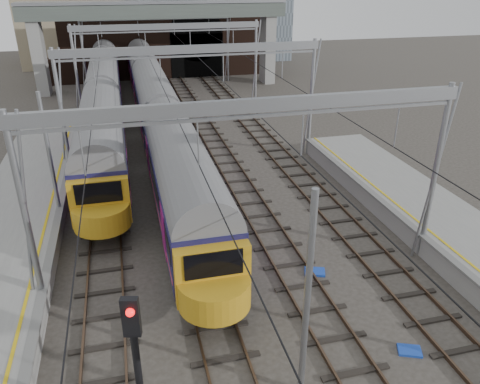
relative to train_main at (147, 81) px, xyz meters
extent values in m
cube|color=#4C3828|center=(-4.72, -23.18, -2.41)|extent=(0.08, 80.00, 0.16)
cube|color=#4C3828|center=(-3.28, -23.18, -2.41)|extent=(0.08, 80.00, 0.16)
cube|color=black|center=(-4.00, -23.18, -2.49)|extent=(2.40, 80.00, 0.14)
cube|color=#4C3828|center=(-0.72, -23.18, -2.41)|extent=(0.08, 80.00, 0.16)
cube|color=#4C3828|center=(0.72, -23.18, -2.41)|extent=(0.08, 80.00, 0.16)
cube|color=black|center=(0.00, -23.18, -2.49)|extent=(2.40, 80.00, 0.14)
cube|color=#4C3828|center=(3.28, -23.18, -2.41)|extent=(0.08, 80.00, 0.16)
cube|color=#4C3828|center=(4.72, -23.18, -2.41)|extent=(0.08, 80.00, 0.16)
cube|color=black|center=(4.00, -23.18, -2.49)|extent=(2.40, 80.00, 0.14)
cube|color=#4C3828|center=(7.28, -23.18, -2.41)|extent=(0.08, 80.00, 0.16)
cube|color=#4C3828|center=(8.72, -23.18, -2.41)|extent=(0.08, 80.00, 0.16)
cube|color=black|center=(8.00, -23.18, -2.49)|extent=(2.40, 80.00, 0.14)
cylinder|color=gray|center=(-6.20, -30.18, 1.50)|extent=(0.24, 0.24, 8.00)
cylinder|color=gray|center=(10.20, -30.18, 1.50)|extent=(0.24, 0.24, 8.00)
cube|color=gray|center=(2.00, -30.18, 5.10)|extent=(16.80, 0.28, 0.50)
cylinder|color=gray|center=(-6.20, -16.18, 1.50)|extent=(0.24, 0.24, 8.00)
cylinder|color=gray|center=(10.20, -16.18, 1.50)|extent=(0.24, 0.24, 8.00)
cube|color=gray|center=(2.00, -16.18, 5.10)|extent=(16.80, 0.28, 0.50)
cylinder|color=gray|center=(-6.20, -2.18, 1.50)|extent=(0.24, 0.24, 8.00)
cylinder|color=gray|center=(10.20, -2.18, 1.50)|extent=(0.24, 0.24, 8.00)
cube|color=gray|center=(2.00, -2.18, 5.10)|extent=(16.80, 0.28, 0.50)
cylinder|color=gray|center=(-6.20, 9.82, 1.50)|extent=(0.24, 0.24, 8.00)
cylinder|color=gray|center=(10.20, 9.82, 1.50)|extent=(0.24, 0.24, 8.00)
cube|color=gray|center=(2.00, 9.82, 5.10)|extent=(16.80, 0.28, 0.50)
cube|color=black|center=(-4.00, -23.18, 3.00)|extent=(0.03, 80.00, 0.03)
cube|color=black|center=(0.00, -23.18, 3.00)|extent=(0.03, 80.00, 0.03)
cube|color=black|center=(4.00, -23.18, 3.00)|extent=(0.03, 80.00, 0.03)
cube|color=black|center=(8.00, -23.18, 3.00)|extent=(0.03, 80.00, 0.03)
cube|color=black|center=(4.00, 13.82, 2.00)|extent=(26.00, 2.00, 9.00)
cube|color=black|center=(7.00, 12.80, 0.10)|extent=(6.50, 0.10, 5.20)
cylinder|color=black|center=(7.00, 12.80, 2.70)|extent=(6.50, 0.10, 6.50)
cube|color=black|center=(-8.00, 12.82, -1.00)|extent=(6.00, 1.50, 3.00)
cube|color=gray|center=(-10.50, 7.82, 1.60)|extent=(1.20, 2.50, 8.20)
cube|color=gray|center=(14.50, 7.82, 1.60)|extent=(1.20, 2.50, 8.20)
cube|color=#4E5852|center=(2.00, 7.82, 5.70)|extent=(28.00, 3.00, 1.40)
cube|color=gray|center=(2.00, 7.82, 6.60)|extent=(28.00, 3.00, 0.30)
cube|color=black|center=(0.00, 0.08, -2.15)|extent=(2.19, 64.79, 0.70)
cube|color=#141241|center=(0.00, 0.08, -0.26)|extent=(2.78, 64.79, 2.48)
cylinder|color=slate|center=(0.00, 0.08, 0.98)|extent=(2.73, 64.29, 2.73)
cube|color=black|center=(0.00, 0.08, 0.14)|extent=(2.80, 63.59, 0.75)
cube|color=#D84357|center=(0.00, 0.08, -0.95)|extent=(2.80, 63.79, 0.12)
cube|color=gold|center=(0.00, -32.46, -0.36)|extent=(2.73, 0.60, 2.28)
cube|color=black|center=(0.00, -32.63, 0.24)|extent=(2.09, 0.08, 0.99)
cube|color=black|center=(-4.00, 7.39, -2.15)|extent=(2.21, 65.43, 0.70)
cube|color=#141241|center=(-4.00, 7.39, -0.25)|extent=(2.81, 65.43, 2.51)
cylinder|color=slate|center=(-4.00, 7.39, 1.01)|extent=(2.75, 64.93, 2.75)
cube|color=black|center=(-4.00, 7.39, 0.15)|extent=(2.83, 64.23, 0.75)
cube|color=#D84357|center=(-4.00, 7.39, -0.95)|extent=(2.83, 64.43, 0.12)
cube|color=gold|center=(-4.00, -25.48, -0.35)|extent=(2.75, 0.60, 2.31)
cube|color=black|center=(-4.00, -25.65, 0.25)|extent=(2.11, 0.08, 1.00)
cube|color=black|center=(-2.79, -37.55, 2.54)|extent=(0.42, 0.27, 1.01)
sphere|color=red|center=(-2.79, -37.67, 2.76)|extent=(0.20, 0.20, 0.20)
cube|color=#1941BD|center=(4.90, -30.34, -2.45)|extent=(1.03, 0.88, 0.10)
cube|color=#1941BD|center=(6.27, -35.55, -2.46)|extent=(0.94, 0.81, 0.09)
camera|label=1|loc=(-2.45, -46.04, 9.41)|focal=35.00mm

